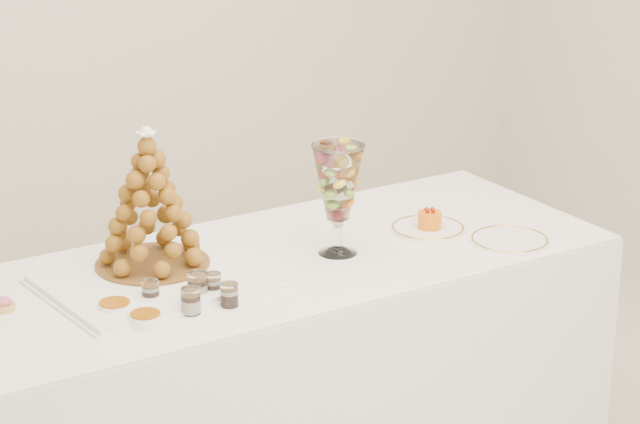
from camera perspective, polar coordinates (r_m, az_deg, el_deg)
buffet_table at (r=3.88m, az=-1.84°, el=-7.45°), size 2.04×0.84×0.77m
lace_tray at (r=3.59m, az=-7.32°, el=-3.03°), size 0.65×0.51×0.02m
macaron_vase at (r=3.70m, az=0.83°, el=1.31°), size 0.15×0.15×0.34m
cake_plate at (r=3.96m, az=4.95°, el=-0.77°), size 0.24×0.24×0.01m
spare_plate at (r=3.90m, az=8.66°, el=-1.29°), size 0.25×0.25×0.01m
pink_tart at (r=3.48m, az=-14.25°, el=-4.12°), size 0.06×0.06×0.04m
verrine_a at (r=3.45m, az=-7.75°, el=-3.61°), size 0.05×0.05×0.06m
verrine_b at (r=3.45m, az=-5.62°, el=-3.36°), size 0.06×0.06×0.08m
verrine_c at (r=3.48m, az=-4.91°, el=-3.30°), size 0.05×0.05×0.06m
verrine_d at (r=3.36m, az=-5.93°, el=-4.06°), size 0.06×0.06×0.07m
verrine_e at (r=3.40m, az=-4.16°, el=-3.79°), size 0.06×0.06×0.07m
ramekin_back at (r=3.40m, az=-9.37°, el=-4.35°), size 0.09×0.09×0.03m
ramekin_front at (r=3.32m, az=-7.99°, el=-4.87°), size 0.09×0.09×0.03m
croquembouche at (r=3.59m, az=-7.80°, el=0.61°), size 0.33×0.33×0.42m
mousse_cake at (r=3.95m, az=5.03°, el=-0.35°), size 0.08×0.08×0.07m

